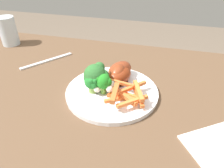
% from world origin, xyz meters
% --- Properties ---
extents(dining_table, '(1.25, 0.68, 0.74)m').
position_xyz_m(dining_table, '(0.00, 0.00, 0.63)').
color(dining_table, brown).
rests_on(dining_table, ground_plane).
extents(dinner_plate, '(0.25, 0.25, 0.01)m').
position_xyz_m(dinner_plate, '(0.05, -0.01, 0.75)').
color(dinner_plate, white).
rests_on(dinner_plate, dining_table).
extents(broccoli_floret_front, '(0.05, 0.05, 0.06)m').
position_xyz_m(broccoli_floret_front, '(0.04, -0.03, 0.79)').
color(broccoli_floret_front, '#75BE4F').
rests_on(broccoli_floret_front, dinner_plate).
extents(broccoli_floret_middle, '(0.05, 0.04, 0.06)m').
position_xyz_m(broccoli_floret_middle, '(0.01, -0.03, 0.79)').
color(broccoli_floret_middle, '#84AB4E').
rests_on(broccoli_floret_middle, dinner_plate).
extents(broccoli_floret_back, '(0.07, 0.07, 0.07)m').
position_xyz_m(broccoli_floret_back, '(0.01, -0.01, 0.80)').
color(broccoli_floret_back, '#74B350').
rests_on(broccoli_floret_back, dinner_plate).
extents(carrot_fries_pile, '(0.13, 0.12, 0.04)m').
position_xyz_m(carrot_fries_pile, '(0.10, -0.04, 0.77)').
color(carrot_fries_pile, orange).
rests_on(carrot_fries_pile, dinner_plate).
extents(chicken_drumstick_near, '(0.10, 0.13, 0.04)m').
position_xyz_m(chicken_drumstick_near, '(0.06, 0.03, 0.77)').
color(chicken_drumstick_near, '#5A1B0B').
rests_on(chicken_drumstick_near, dinner_plate).
extents(chicken_drumstick_far, '(0.10, 0.13, 0.05)m').
position_xyz_m(chicken_drumstick_far, '(0.06, 0.06, 0.78)').
color(chicken_drumstick_far, '#5F2111').
rests_on(chicken_drumstick_far, dinner_plate).
extents(chicken_drumstick_extra, '(0.05, 0.12, 0.05)m').
position_xyz_m(chicken_drumstick_extra, '(0.06, 0.03, 0.78)').
color(chicken_drumstick_extra, '#612110').
rests_on(chicken_drumstick_extra, dinner_plate).
extents(fork, '(0.12, 0.16, 0.00)m').
position_xyz_m(fork, '(-0.22, 0.11, 0.74)').
color(fork, silver).
rests_on(fork, dining_table).
extents(water_glass, '(0.07, 0.07, 0.11)m').
position_xyz_m(water_glass, '(-0.43, 0.21, 0.80)').
color(water_glass, silver).
rests_on(water_glass, dining_table).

